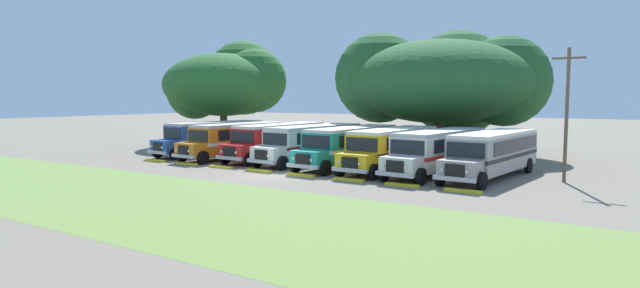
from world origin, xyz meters
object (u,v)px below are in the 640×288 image
Objects in this scene: parked_bus_slot_2 at (278,139)px; broad_shade_tree at (444,82)px; parked_bus_slot_3 at (313,142)px; parked_bus_slot_7 at (493,152)px; utility_pole at (567,111)px; parked_bus_slot_5 at (393,147)px; secondary_tree at (230,83)px; parked_bus_slot_0 at (214,136)px; parked_bus_slot_4 at (350,144)px; parked_bus_slot_1 at (239,138)px; parked_bus_slot_6 at (439,150)px.

parked_bus_slot_2 is 0.61× the size of broad_shade_tree.
parked_bus_slot_3 is 13.67m from parked_bus_slot_7.
parked_bus_slot_3 is at bearing -86.64° from parked_bus_slot_7.
parked_bus_slot_2 is 1.39× the size of utility_pole.
parked_bus_slot_5 is 24.92m from secondary_tree.
parked_bus_slot_5 is 6.74m from parked_bus_slot_7.
parked_bus_slot_2 is 3.58m from parked_bus_slot_3.
parked_bus_slot_0 is at bearing -90.87° from parked_bus_slot_5.
broad_shade_tree is at bearing 157.12° from parked_bus_slot_3.
secondary_tree is at bearing -111.95° from parked_bus_slot_4.
parked_bus_slot_4 is 0.82× the size of secondary_tree.
parked_bus_slot_0 and parked_bus_slot_4 have the same top height.
parked_bus_slot_6 is (17.21, 0.08, 0.00)m from parked_bus_slot_1.
parked_bus_slot_5 is (13.83, 0.23, 0.00)m from parked_bus_slot_1.
parked_bus_slot_6 is 14.06m from broad_shade_tree.
utility_pole is at bearing 94.15° from parked_bus_slot_3.
parked_bus_slot_5 is 11.09m from utility_pole.
parked_bus_slot_5 is at bearing -20.54° from secondary_tree.
utility_pole reaches higher than parked_bus_slot_0.
parked_bus_slot_1 is 1.00× the size of parked_bus_slot_3.
parked_bus_slot_4 is 6.71m from parked_bus_slot_6.
broad_shade_tree is at bearing -174.68° from parked_bus_slot_5.
parked_bus_slot_5 is at bearing 93.93° from parked_bus_slot_0.
utility_pole is (10.77, 0.56, 2.58)m from parked_bus_slot_5.
parked_bus_slot_0 and parked_bus_slot_1 have the same top height.
parked_bus_slot_4 and parked_bus_slot_6 have the same top height.
parked_bus_slot_2 is at bearing -89.06° from parked_bus_slot_6.
parked_bus_slot_2 is 0.99× the size of parked_bus_slot_6.
parked_bus_slot_3 is at bearing 84.96° from parked_bus_slot_2.
parked_bus_slot_7 is at bearing 91.93° from parked_bus_slot_5.
secondary_tree reaches higher than parked_bus_slot_2.
parked_bus_slot_1 is 24.75m from utility_pole.
broad_shade_tree is (-7.70, 12.22, 4.77)m from parked_bus_slot_7.
utility_pole is at bearing -13.40° from secondary_tree.
parked_bus_slot_2 is at bearing 97.38° from parked_bus_slot_0.
parked_bus_slot_6 is 0.83× the size of secondary_tree.
parked_bus_slot_2 is at bearing -91.43° from parked_bus_slot_3.
parked_bus_slot_2 and parked_bus_slot_7 have the same top height.
parked_bus_slot_4 is 0.99× the size of parked_bus_slot_6.
parked_bus_slot_1 is at bearing -44.20° from secondary_tree.
parked_bus_slot_1 is 1.00× the size of parked_bus_slot_7.
parked_bus_slot_6 is 3.38m from parked_bus_slot_7.
parked_bus_slot_2 is 15.45m from secondary_tree.
broad_shade_tree reaches higher than utility_pole.
parked_bus_slot_3 is at bearing -179.56° from utility_pole.
utility_pole is (21.26, -0.18, 2.58)m from parked_bus_slot_2.
parked_bus_slot_0 is 10.51m from parked_bus_slot_3.
parked_bus_slot_3 is 0.62× the size of broad_shade_tree.
parked_bus_slot_1 is at bearing -73.70° from parked_bus_slot_2.
parked_bus_slot_0 is 24.18m from parked_bus_slot_7.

